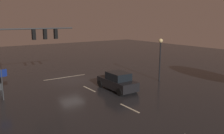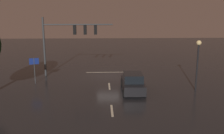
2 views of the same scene
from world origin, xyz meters
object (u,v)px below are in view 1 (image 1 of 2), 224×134
object	(u,v)px
car_approaching	(117,82)
street_lamp_left_kerb	(160,51)
traffic_signal_assembly	(28,41)
route_sign	(2,78)

from	to	relation	value
car_approaching	street_lamp_left_kerb	size ratio (longest dim) A/B	0.98
traffic_signal_assembly	car_approaching	bearing A→B (deg)	134.99
car_approaching	route_sign	xyz separation A→B (m)	(9.27, -3.01, 1.06)
car_approaching	street_lamp_left_kerb	bearing A→B (deg)	-178.43
traffic_signal_assembly	route_sign	distance (m)	5.13
route_sign	traffic_signal_assembly	bearing A→B (deg)	-134.56
traffic_signal_assembly	street_lamp_left_kerb	world-z (taller)	traffic_signal_assembly
street_lamp_left_kerb	traffic_signal_assembly	bearing A→B (deg)	-26.85
street_lamp_left_kerb	route_sign	world-z (taller)	street_lamp_left_kerb
traffic_signal_assembly	route_sign	bearing A→B (deg)	45.44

